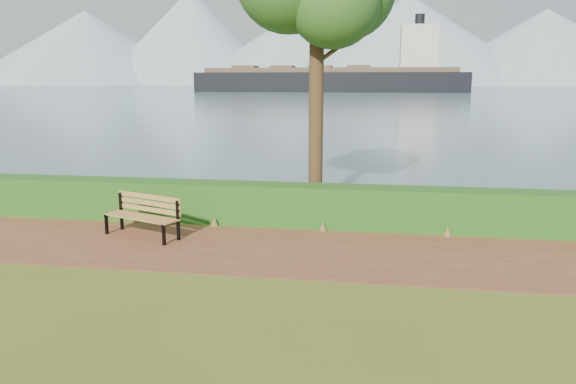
# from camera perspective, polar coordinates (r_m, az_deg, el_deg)

# --- Properties ---
(ground) EXTENTS (140.00, 140.00, 0.00)m
(ground) POSITION_cam_1_polar(r_m,az_deg,el_deg) (11.88, -5.19, -6.20)
(ground) COLOR #515D1A
(ground) RESTS_ON ground
(path) EXTENTS (40.00, 3.40, 0.01)m
(path) POSITION_cam_1_polar(r_m,az_deg,el_deg) (12.16, -4.84, -5.76)
(path) COLOR brown
(path) RESTS_ON ground
(hedge) EXTENTS (32.00, 0.85, 1.00)m
(hedge) POSITION_cam_1_polar(r_m,az_deg,el_deg) (14.20, -2.62, -1.17)
(hedge) COLOR #204F16
(hedge) RESTS_ON ground
(water) EXTENTS (700.00, 510.00, 0.00)m
(water) POSITION_cam_1_polar(r_m,az_deg,el_deg) (271.00, 8.84, 10.45)
(water) COLOR #496276
(water) RESTS_ON ground
(mountains) EXTENTS (585.00, 190.00, 70.00)m
(mountains) POSITION_cam_1_polar(r_m,az_deg,el_deg) (417.88, 7.89, 14.54)
(mountains) COLOR #839DAF
(mountains) RESTS_ON ground
(bench) EXTENTS (1.99, 1.22, 0.96)m
(bench) POSITION_cam_1_polar(r_m,az_deg,el_deg) (13.35, -14.40, -2.08)
(bench) COLOR black
(bench) RESTS_ON ground
(cargo_ship) EXTENTS (79.34, 13.21, 24.05)m
(cargo_ship) POSITION_cam_1_polar(r_m,az_deg,el_deg) (168.97, 5.21, 11.29)
(cargo_ship) COLOR black
(cargo_ship) RESTS_ON ground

